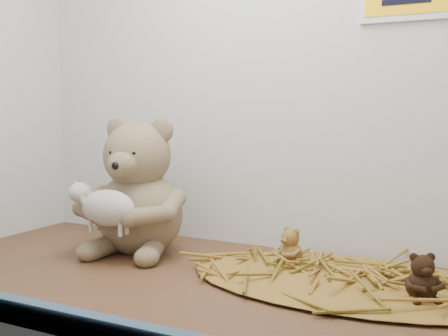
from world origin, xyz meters
The scene contains 7 objects.
alcove_shell centered at (0.00, 9.00, 45.00)cm, with size 120.40×60.20×90.40cm.
front_rail centered at (0.00, -28.80, 1.80)cm, with size 119.28×2.20×3.60cm, color #3B5671.
straw_bed centered at (24.73, 11.10, 0.58)cm, with size 60.33×35.03×1.17cm, color brown.
main_teddy centered at (-22.31, 13.13, 14.79)cm, with size 23.84×25.17×29.57cm, color #92825A, non-canonical shape.
toy_lamb centered at (-22.31, 2.54, 11.42)cm, with size 16.07×9.81×10.38cm, color silver, non-canonical shape.
mini_teddy_tan centered at (11.77, 16.11, 4.80)cm, with size 5.85×6.18×7.26cm, color olive, non-canonical shape.
mini_teddy_brown centered at (37.69, 6.10, 4.97)cm, with size 6.13×6.47×7.60cm, color black, non-canonical shape.
Camera 1 is at (49.24, -85.99, 31.40)cm, focal length 45.00 mm.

